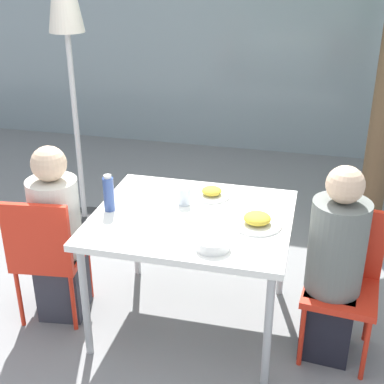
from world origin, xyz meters
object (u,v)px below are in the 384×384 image
object	(u,v)px
person_left	(58,238)
chair_right	(343,272)
chair_left	(46,250)
person_right	(334,270)
bottle	(109,193)
closed_umbrella	(65,10)
salad_bowl	(213,243)
drinking_cup	(184,196)

from	to	relation	value
person_left	chair_right	xyz separation A→B (m)	(1.70, 0.10, -0.05)
chair_left	person_right	size ratio (longest dim) A/B	0.74
person_left	bottle	bearing A→B (deg)	2.00
person_right	closed_umbrella	size ratio (longest dim) A/B	0.49
chair_left	chair_right	distance (m)	1.75
person_right	salad_bowl	distance (m)	0.71
closed_umbrella	salad_bowl	distance (m)	2.21
drinking_cup	chair_left	bearing A→B (deg)	-157.60
chair_right	salad_bowl	xyz separation A→B (m)	(-0.69, -0.32, 0.28)
closed_umbrella	chair_left	bearing A→B (deg)	-74.29
chair_right	closed_umbrella	world-z (taller)	closed_umbrella
chair_left	drinking_cup	distance (m)	0.90
chair_right	bottle	size ratio (longest dim) A/B	3.83
closed_umbrella	drinking_cup	size ratio (longest dim) A/B	22.29
person_left	salad_bowl	size ratio (longest dim) A/B	6.21
chair_left	drinking_cup	size ratio (longest dim) A/B	8.07
person_left	chair_right	size ratio (longest dim) A/B	1.32
chair_left	drinking_cup	bearing A→B (deg)	15.34
person_left	closed_umbrella	size ratio (longest dim) A/B	0.48
drinking_cup	salad_bowl	xyz separation A→B (m)	(0.27, -0.46, -0.03)
chair_right	drinking_cup	xyz separation A→B (m)	(-0.96, 0.14, 0.30)
bottle	person_left	bearing A→B (deg)	-170.94
person_right	bottle	world-z (taller)	person_right
closed_umbrella	drinking_cup	xyz separation A→B (m)	(1.14, -0.94, -0.93)
person_left	chair_left	bearing A→B (deg)	-121.90
chair_right	person_right	bearing A→B (deg)	58.10
chair_left	person_right	xyz separation A→B (m)	(1.68, 0.11, 0.06)
chair_left	bottle	distance (m)	0.54
chair_left	person_left	distance (m)	0.10
closed_umbrella	salad_bowl	size ratio (longest dim) A/B	12.96
person_right	drinking_cup	distance (m)	0.96
chair_left	person_left	size ratio (longest dim) A/B	0.76
bottle	person_right	bearing A→B (deg)	-1.28
person_left	chair_right	world-z (taller)	person_left
bottle	salad_bowl	size ratio (longest dim) A/B	1.22
bottle	drinking_cup	xyz separation A→B (m)	(0.41, 0.18, -0.05)
person_right	drinking_cup	size ratio (longest dim) A/B	10.96
person_left	salad_bowl	world-z (taller)	person_left
chair_right	drinking_cup	distance (m)	1.02
drinking_cup	bottle	bearing A→B (deg)	-155.84
drinking_cup	salad_bowl	distance (m)	0.54
person_right	bottle	distance (m)	1.34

